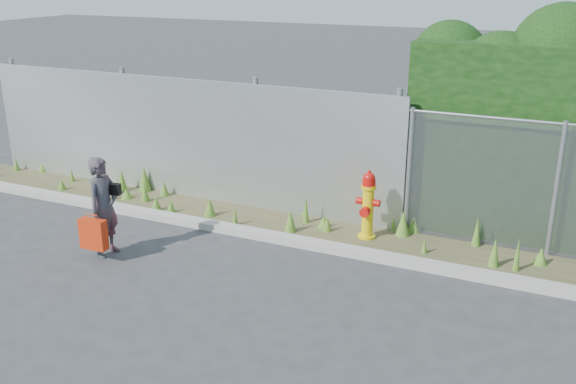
# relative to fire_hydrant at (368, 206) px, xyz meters

# --- Properties ---
(ground) EXTENTS (80.00, 80.00, 0.00)m
(ground) POSITION_rel_fire_hydrant_xyz_m (-0.56, -2.49, -0.55)
(ground) COLOR #333335
(ground) RESTS_ON ground
(curb) EXTENTS (16.00, 0.22, 0.12)m
(curb) POSITION_rel_fire_hydrant_xyz_m (-0.56, -0.69, -0.49)
(curb) COLOR gray
(curb) RESTS_ON ground
(weed_strip) EXTENTS (16.00, 1.34, 0.53)m
(weed_strip) POSITION_rel_fire_hydrant_xyz_m (-0.67, 0.04, -0.43)
(weed_strip) COLOR #474128
(weed_strip) RESTS_ON ground
(corrugated_fence) EXTENTS (8.50, 0.21, 2.30)m
(corrugated_fence) POSITION_rel_fire_hydrant_xyz_m (-3.81, 0.51, 0.56)
(corrugated_fence) COLOR #A7AAAE
(corrugated_fence) RESTS_ON ground
(fire_hydrant) EXTENTS (0.38, 0.34, 1.12)m
(fire_hydrant) POSITION_rel_fire_hydrant_xyz_m (0.00, 0.00, 0.00)
(fire_hydrant) COLOR #DEBA0B
(fire_hydrant) RESTS_ON ground
(woman) EXTENTS (0.38, 0.56, 1.50)m
(woman) POSITION_rel_fire_hydrant_xyz_m (-3.33, -2.17, 0.20)
(woman) COLOR #0D4F56
(woman) RESTS_ON ground
(red_tote_bag) EXTENTS (0.41, 0.15, 0.53)m
(red_tote_bag) POSITION_rel_fire_hydrant_xyz_m (-3.32, -2.45, -0.12)
(red_tote_bag) COLOR red
(black_shoulder_bag) EXTENTS (0.23, 0.09, 0.17)m
(black_shoulder_bag) POSITION_rel_fire_hydrant_xyz_m (-3.26, -2.02, 0.44)
(black_shoulder_bag) COLOR black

